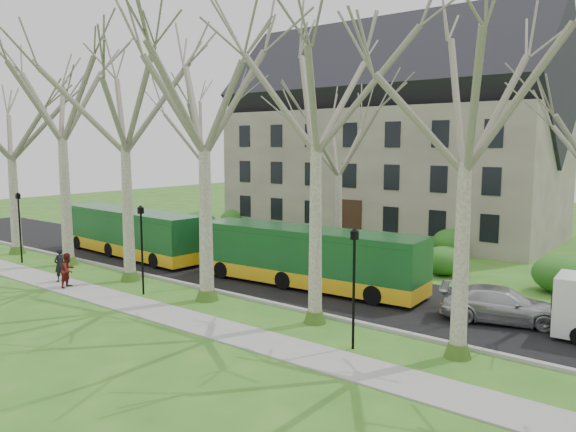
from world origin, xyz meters
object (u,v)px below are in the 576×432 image
object	(u,v)px
sedan	(502,305)
pedestrian_b	(68,270)
bus_follow	(307,257)
pedestrian_a	(59,265)
bus_lead	(130,232)

from	to	relation	value
sedan	pedestrian_b	xyz separation A→B (m)	(-19.30, -7.88, 0.17)
bus_follow	sedan	world-z (taller)	bus_follow
pedestrian_a	pedestrian_b	bearing A→B (deg)	60.22
sedan	pedestrian_b	size ratio (longest dim) A/B	2.79
pedestrian_b	bus_follow	bearing A→B (deg)	-73.60
bus_follow	pedestrian_b	distance (m)	12.22
pedestrian_a	pedestrian_b	xyz separation A→B (m)	(1.46, -0.37, -0.02)
pedestrian_b	bus_lead	bearing A→B (deg)	9.15
pedestrian_a	pedestrian_b	world-z (taller)	pedestrian_a
bus_lead	pedestrian_b	size ratio (longest dim) A/B	7.05
bus_lead	sedan	world-z (taller)	bus_lead
bus_follow	pedestrian_b	world-z (taller)	bus_follow
bus_lead	pedestrian_b	distance (m)	8.25
sedan	pedestrian_b	bearing A→B (deg)	94.98
sedan	bus_lead	bearing A→B (deg)	74.86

